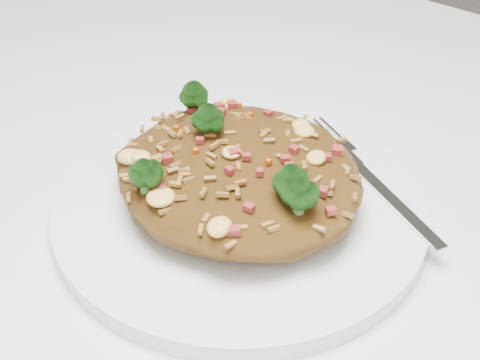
{
  "coord_description": "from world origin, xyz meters",
  "views": [
    {
      "loc": [
        0.3,
        -0.29,
        1.05
      ],
      "look_at": [
        0.08,
        -0.02,
        0.78
      ],
      "focal_mm": 50.0,
      "sensor_mm": 36.0,
      "label": 1
    }
  ],
  "objects_px": {
    "fried_rice": "(239,165)",
    "dining_table": "(182,244)",
    "fork": "(375,183)",
    "plate": "(240,205)"
  },
  "relations": [
    {
      "from": "dining_table",
      "to": "fried_rice",
      "type": "xyz_separation_m",
      "value": [
        0.08,
        -0.02,
        0.13
      ]
    },
    {
      "from": "dining_table",
      "to": "fork",
      "type": "bearing_deg",
      "value": 19.56
    },
    {
      "from": "plate",
      "to": "fork",
      "type": "distance_m",
      "value": 0.09
    },
    {
      "from": "dining_table",
      "to": "plate",
      "type": "relative_size",
      "value": 4.75
    },
    {
      "from": "plate",
      "to": "fried_rice",
      "type": "height_order",
      "value": "fried_rice"
    },
    {
      "from": "plate",
      "to": "dining_table",
      "type": "bearing_deg",
      "value": 166.67
    },
    {
      "from": "dining_table",
      "to": "fried_rice",
      "type": "distance_m",
      "value": 0.16
    },
    {
      "from": "fried_rice",
      "to": "dining_table",
      "type": "bearing_deg",
      "value": 166.33
    },
    {
      "from": "fork",
      "to": "plate",
      "type": "bearing_deg",
      "value": -107.12
    },
    {
      "from": "plate",
      "to": "fork",
      "type": "relative_size",
      "value": 1.65
    }
  ]
}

